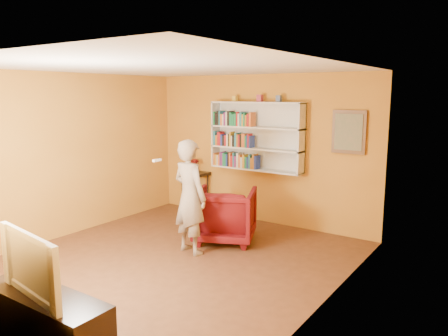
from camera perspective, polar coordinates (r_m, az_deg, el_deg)
The scene contains 16 objects.
room_shell at distance 6.08m, azimuth -7.11°, elevation -3.13°, with size 5.30×5.80×2.88m.
bookshelf at distance 7.93m, azimuth 4.43°, elevation 4.15°, with size 1.80×0.29×1.23m.
books_row_lower at distance 8.09m, azimuth 1.67°, elevation 0.98°, with size 0.94×0.18×0.27m.
books_row_middle at distance 8.09m, azimuth 1.21°, elevation 3.68°, with size 0.81×0.19×0.27m.
books_row_upper at distance 8.05m, azimuth 1.28°, elevation 6.40°, with size 0.82×0.18×0.27m.
ornament_left at distance 8.08m, azimuth 1.43°, elevation 9.04°, with size 0.07×0.07×0.10m, color gold.
ornament_centre at distance 7.81m, azimuth 4.70°, elevation 9.08°, with size 0.09×0.09×0.13m, color #9D344D.
ornament_right at distance 7.63m, azimuth 7.18°, elevation 8.98°, with size 0.08×0.08×0.11m, color #4B5A7E.
framed_painting at distance 7.28m, azimuth 16.00°, elevation 4.54°, with size 0.55×0.05×0.70m.
console_table at distance 8.67m, azimuth -3.80°, elevation -1.46°, with size 0.50×0.39×0.83m.
ruby_lustre at distance 8.61m, azimuth -3.83°, elevation 0.72°, with size 0.16×0.17×0.27m.
armchair at distance 7.06m, azimuth 0.15°, elevation -6.14°, with size 0.92×0.95×0.86m, color #43040B.
person at distance 6.46m, azimuth -4.48°, elevation -3.79°, with size 0.62×0.41×1.71m, color #7E6E5C.
game_remote at distance 6.35m, azimuth -8.74°, elevation 1.01°, with size 0.04×0.15×0.04m, color white.
tv_cabinet at distance 4.64m, azimuth -22.30°, elevation -17.91°, with size 1.47×0.44×0.53m, color black.
television at distance 4.41m, azimuth -22.79°, elevation -11.31°, with size 1.06×0.14×0.61m, color black.
Camera 1 is at (3.94, -4.43, 2.36)m, focal length 35.00 mm.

